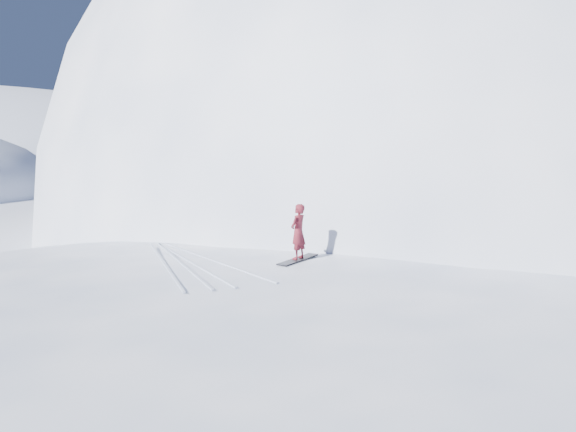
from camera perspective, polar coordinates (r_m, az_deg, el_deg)
name	(u,v)px	position (r m, az deg, el deg)	size (l,w,h in m)	color
ground	(228,420)	(11.27, -6.66, -21.60)	(400.00, 400.00, 0.00)	white
near_ridge	(246,357)	(14.09, -4.65, -15.36)	(36.00, 28.00, 4.80)	white
summit_peak	(444,216)	(43.15, 16.95, -0.04)	(60.00, 56.00, 56.00)	white
peak_shoulder	(332,236)	(32.36, 4.88, -2.19)	(28.00, 24.00, 18.00)	white
wind_bumps	(190,379)	(13.08, -10.83, -17.34)	(16.00, 14.40, 1.00)	white
snowboard	(298,259)	(14.28, 1.13, -4.83)	(1.71, 0.32, 0.03)	black
snowboarder	(298,232)	(14.13, 1.14, -1.74)	(0.56, 0.37, 1.53)	maroon
board_tracks	(187,261)	(14.25, -11.11, -4.98)	(2.72, 5.98, 0.04)	silver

